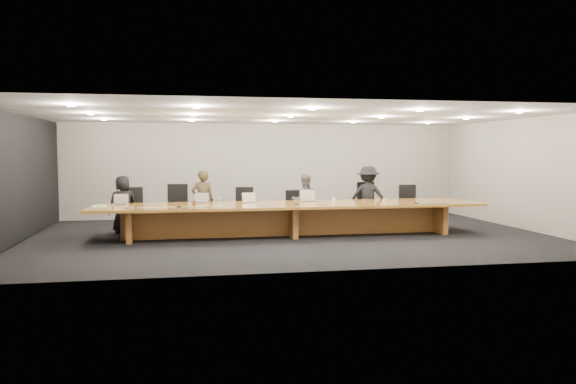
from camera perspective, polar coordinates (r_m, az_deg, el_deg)
The scene contains 28 objects.
ground at distance 13.16m, azimuth 0.25°, elevation -4.44°, with size 12.00×12.00×0.00m, color black.
back_wall at distance 16.97m, azimuth -2.34°, elevation 2.20°, with size 12.00×0.02×2.80m, color silver.
left_wall_panel at distance 13.24m, azimuth -25.87°, elevation 1.18°, with size 0.08×7.84×2.74m, color black.
conference_table at distance 13.09m, azimuth 0.25°, elevation -2.18°, with size 9.00×1.80×0.75m.
chair_far_left at distance 14.05m, azimuth -15.36°, elevation -1.74°, with size 0.57×0.57×1.12m, color black, non-canonical shape.
chair_left at distance 14.03m, azimuth -11.26°, elevation -1.55°, with size 0.60×0.60×1.19m, color black, non-canonical shape.
chair_mid_left at distance 14.16m, azimuth -4.38°, elevation -1.64°, with size 0.55×0.55×1.09m, color black, non-canonical shape.
chair_mid_right at distance 14.42m, azimuth 0.84°, elevation -1.71°, with size 0.50×0.50×0.99m, color black, non-canonical shape.
chair_right at distance 14.94m, azimuth 8.30°, elevation -1.18°, with size 0.60×0.60×1.19m, color black, non-canonical shape.
chair_far_right at distance 15.26m, azimuth 12.28°, elevation -1.28°, with size 0.56×0.56×1.10m, color black, non-canonical shape.
person_a at distance 14.11m, azimuth -16.41°, elevation -1.18°, with size 0.68×0.44×1.39m, color black.
person_b at distance 13.96m, azimuth -8.66°, elevation -0.87°, with size 0.55×0.36×1.51m, color #342E1C.
person_c at distance 14.38m, azimuth 1.69°, elevation -0.93°, with size 0.68×0.53×1.39m, color #5A5A5C.
person_d at distance 14.77m, azimuth 8.12°, elevation -0.44°, with size 1.03×0.59×1.59m, color black.
laptop_a at distance 13.27m, azimuth -16.68°, elevation -0.72°, with size 0.32×0.24×0.25m, color tan, non-canonical shape.
laptop_b at distance 13.23m, azimuth -8.87°, elevation -0.61°, with size 0.32×0.24×0.25m, color #B8A88C, non-canonical shape.
laptop_c at distance 13.19m, azimuth -3.86°, elevation -0.59°, with size 0.32×0.24×0.25m, color beige, non-canonical shape.
laptop_d at distance 13.46m, azimuth 2.16°, elevation -0.41°, with size 0.37×0.27×0.29m, color #BDAB90, non-canonical shape.
water_bottle at distance 12.93m, azimuth -7.01°, elevation -0.84°, with size 0.06×0.06×0.19m, color #B2C3BD.
amber_mug at distance 12.79m, azimuth -9.49°, elevation -1.13°, with size 0.08×0.08×0.10m, color brown.
paper_cup_near at distance 13.68m, azimuth 4.68°, elevation -0.77°, with size 0.08×0.08×0.09m, color white.
paper_cup_far at distance 13.75m, azimuth 9.75°, elevation -0.82°, with size 0.07×0.07×0.08m, color white.
notepad at distance 13.04m, azimuth -18.66°, elevation -1.37°, with size 0.28×0.22×0.02m, color white.
lime_gadget at distance 13.03m, azimuth -18.58°, elevation -1.28°, with size 0.16×0.09×0.02m, color green.
av_box at distance 12.45m, azimuth -15.90°, elevation -1.53°, with size 0.19×0.15×0.03m, color #9E9EA2.
mic_left at distance 12.38m, azimuth -11.00°, elevation -1.47°, with size 0.14×0.14×0.03m, color black.
mic_center at distance 12.69m, azimuth 0.92°, elevation -1.28°, with size 0.11×0.11×0.03m, color black.
mic_right at distance 13.34m, azimuth 12.91°, elevation -1.11°, with size 0.12×0.12×0.03m, color black.
Camera 1 is at (-2.50, -12.78, 1.93)m, focal length 35.00 mm.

